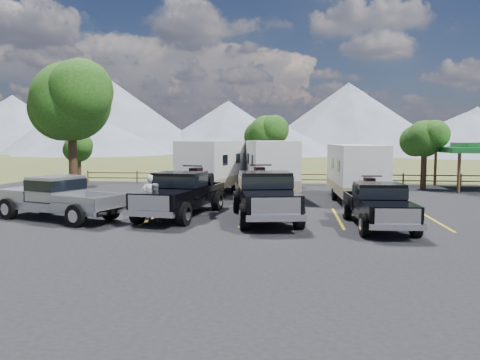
# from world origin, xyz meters

# --- Properties ---
(ground) EXTENTS (320.00, 320.00, 0.00)m
(ground) POSITION_xyz_m (0.00, 0.00, 0.00)
(ground) COLOR #4D5825
(ground) RESTS_ON ground
(asphalt_lot) EXTENTS (44.00, 34.00, 0.04)m
(asphalt_lot) POSITION_xyz_m (0.00, 3.00, 0.02)
(asphalt_lot) COLOR black
(asphalt_lot) RESTS_ON ground
(stall_lines) EXTENTS (12.12, 5.50, 0.01)m
(stall_lines) POSITION_xyz_m (0.00, 4.00, 0.04)
(stall_lines) COLOR gold
(stall_lines) RESTS_ON asphalt_lot
(tree_big_nw) EXTENTS (5.54, 5.18, 7.84)m
(tree_big_nw) POSITION_xyz_m (-12.55, 9.03, 5.60)
(tree_big_nw) COLOR #332313
(tree_big_nw) RESTS_ON ground
(tree_ne_a) EXTENTS (3.11, 2.92, 4.76)m
(tree_ne_a) POSITION_xyz_m (8.97, 17.01, 3.48)
(tree_ne_a) COLOR #332313
(tree_ne_a) RESTS_ON ground
(tree_north) EXTENTS (3.46, 3.24, 5.25)m
(tree_north) POSITION_xyz_m (-2.03, 19.02, 3.83)
(tree_north) COLOR #332313
(tree_north) RESTS_ON ground
(tree_nw_small) EXTENTS (2.59, 2.43, 3.85)m
(tree_nw_small) POSITION_xyz_m (-16.02, 17.01, 2.78)
(tree_nw_small) COLOR #332313
(tree_nw_small) RESTS_ON ground
(rail_fence) EXTENTS (36.12, 0.12, 1.00)m
(rail_fence) POSITION_xyz_m (2.00, 18.50, 0.61)
(rail_fence) COLOR brown
(rail_fence) RESTS_ON ground
(mountain_range) EXTENTS (209.00, 71.00, 20.00)m
(mountain_range) POSITION_xyz_m (-7.63, 105.98, 7.87)
(mountain_range) COLOR slate
(mountain_range) RESTS_ON ground
(rig_left) EXTENTS (3.09, 6.84, 2.20)m
(rig_left) POSITION_xyz_m (-4.87, 3.79, 1.10)
(rig_left) COLOR black
(rig_left) RESTS_ON asphalt_lot
(rig_center) EXTENTS (3.40, 7.12, 2.28)m
(rig_center) POSITION_xyz_m (-1.17, 3.37, 1.14)
(rig_center) COLOR black
(rig_center) RESTS_ON asphalt_lot
(rig_right) EXTENTS (2.28, 5.87, 1.93)m
(rig_right) POSITION_xyz_m (3.34, 2.12, 0.97)
(rig_right) COLOR black
(rig_right) RESTS_ON asphalt_lot
(trailer_left) EXTENTS (3.69, 9.57, 3.31)m
(trailer_left) POSITION_xyz_m (-4.80, 12.53, 1.77)
(trailer_left) COLOR white
(trailer_left) RESTS_ON asphalt_lot
(trailer_center) EXTENTS (3.84, 9.61, 3.32)m
(trailer_center) POSITION_xyz_m (-1.42, 12.19, 1.78)
(trailer_center) COLOR white
(trailer_center) RESTS_ON asphalt_lot
(trailer_right) EXTENTS (2.59, 8.96, 3.11)m
(trailer_right) POSITION_xyz_m (3.44, 9.77, 1.67)
(trailer_right) COLOR white
(trailer_right) RESTS_ON asphalt_lot
(pickup_silver) EXTENTS (6.49, 4.02, 1.86)m
(pickup_silver) POSITION_xyz_m (-9.82, 2.21, 1.01)
(pickup_silver) COLOR gray
(pickup_silver) RESTS_ON asphalt_lot
(person_a) EXTENTS (0.80, 0.65, 1.91)m
(person_a) POSITION_xyz_m (-6.06, 2.91, 0.99)
(person_a) COLOR silver
(person_a) RESTS_ON asphalt_lot
(person_b) EXTENTS (0.99, 0.92, 1.63)m
(person_b) POSITION_xyz_m (-5.49, 1.94, 0.85)
(person_b) COLOR slate
(person_b) RESTS_ON asphalt_lot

